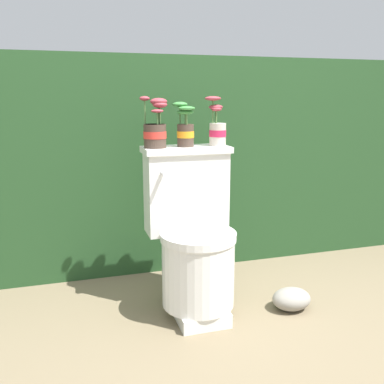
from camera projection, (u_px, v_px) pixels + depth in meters
ground_plane at (219, 316)px, 2.10m from camera, size 12.00×12.00×0.00m
hedge_backdrop at (171, 159)px, 2.85m from camera, size 3.53×0.67×1.28m
toilet at (193, 239)px, 2.10m from camera, size 0.43×0.48×0.81m
potted_plant_left at (155, 130)px, 2.05m from camera, size 0.13×0.11×0.24m
potted_plant_midleft at (185, 128)px, 2.10m from camera, size 0.10×0.10×0.22m
potted_plant_middle at (217, 128)px, 2.15m from camera, size 0.11×0.09×0.24m
garden_stone at (291, 299)px, 2.16m from camera, size 0.20×0.16×0.11m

